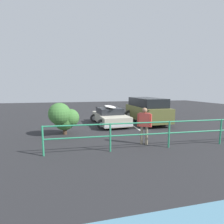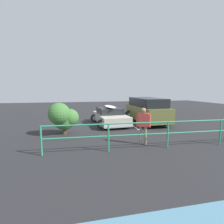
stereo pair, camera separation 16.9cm
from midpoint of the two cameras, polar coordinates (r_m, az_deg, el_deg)
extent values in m
cube|color=#28282B|center=(12.87, -0.45, -3.62)|extent=(44.00, 44.00, 0.02)
cube|color=silver|center=(12.74, 5.08, -3.71)|extent=(0.12, 4.64, 0.00)
cube|color=#B7B29E|center=(12.31, -1.03, -1.95)|extent=(2.02, 4.04, 0.58)
cube|color=#23262B|center=(12.39, -1.23, 0.43)|extent=(1.69, 1.98, 0.42)
cube|color=silver|center=(10.53, 1.80, -4.51)|extent=(1.83, 0.21, 0.14)
cube|color=silver|center=(14.18, -3.11, -1.41)|extent=(1.83, 0.21, 0.14)
cylinder|color=black|center=(11.48, 5.01, -3.47)|extent=(0.58, 0.18, 0.58)
cylinder|color=#99999E|center=(11.48, 5.01, -3.47)|extent=(0.32, 0.19, 0.32)
cylinder|color=black|center=(10.95, -3.92, -3.99)|extent=(0.58, 0.18, 0.58)
cylinder|color=#99999E|center=(10.95, -3.92, -3.99)|extent=(0.32, 0.19, 0.32)
cylinder|color=black|center=(13.75, 1.28, -1.63)|extent=(0.58, 0.18, 0.58)
cylinder|color=#99999E|center=(13.75, 1.28, -1.63)|extent=(0.32, 0.19, 0.32)
cylinder|color=black|center=(13.31, -6.23, -1.97)|extent=(0.58, 0.18, 0.58)
cylinder|color=#99999E|center=(13.31, -6.23, -1.97)|extent=(0.32, 0.19, 0.32)
cylinder|color=black|center=(11.86, -0.56, 1.32)|extent=(1.88, 0.14, 0.03)
cylinder|color=black|center=(12.86, -1.84, 1.80)|extent=(1.88, 0.14, 0.03)
ellipsoid|color=white|center=(12.23, -1.09, 1.79)|extent=(0.69, 2.18, 0.09)
cone|color=black|center=(13.05, -2.04, 2.65)|extent=(0.10, 0.10, 0.14)
cube|color=brown|center=(13.09, 10.91, -0.24)|extent=(1.88, 4.43, 0.96)
cube|color=black|center=(13.01, 11.00, 3.18)|extent=(1.71, 3.46, 0.61)
cylinder|color=black|center=(15.17, 7.22, 1.25)|extent=(0.72, 0.20, 0.72)
cylinder|color=black|center=(12.43, 17.27, -2.43)|extent=(0.80, 0.22, 0.80)
cylinder|color=#99999E|center=(12.43, 17.27, -2.43)|extent=(0.44, 0.23, 0.44)
cylinder|color=black|center=(11.59, 9.59, -2.90)|extent=(0.80, 0.22, 0.80)
cylinder|color=#99999E|center=(11.59, 9.59, -2.90)|extent=(0.44, 0.23, 0.44)
cylinder|color=black|center=(14.70, 11.89, -0.77)|extent=(0.80, 0.22, 0.80)
cylinder|color=#99999E|center=(14.70, 11.89, -0.77)|extent=(0.44, 0.23, 0.44)
cylinder|color=black|center=(14.00, 5.21, -1.04)|extent=(0.80, 0.22, 0.80)
cylinder|color=#99999E|center=(14.00, 5.21, -1.04)|extent=(0.44, 0.23, 0.44)
cylinder|color=gray|center=(8.00, 10.63, -7.57)|extent=(0.12, 0.12, 0.81)
cylinder|color=gray|center=(8.03, 9.05, -7.48)|extent=(0.12, 0.12, 0.81)
cube|color=#DB4C42|center=(7.86, 9.95, -2.51)|extent=(0.50, 0.40, 0.61)
sphere|color=#9E7556|center=(7.80, 10.02, 0.58)|extent=(0.22, 0.22, 0.22)
cylinder|color=#DB4C42|center=(7.83, 11.98, -2.78)|extent=(0.08, 0.08, 0.58)
cylinder|color=#DB4C42|center=(7.91, 7.94, -2.60)|extent=(0.08, 0.08, 0.58)
cylinder|color=#2D9366|center=(9.23, 31.48, -5.50)|extent=(0.07, 0.07, 1.14)
cylinder|color=#2D9366|center=(7.77, 17.51, -6.99)|extent=(0.07, 0.07, 1.14)
cylinder|color=#2D9366|center=(6.96, -1.28, -8.34)|extent=(0.07, 0.07, 1.14)
cylinder|color=#2D9366|center=(7.01, -22.30, -8.79)|extent=(0.07, 0.07, 1.14)
cylinder|color=#2D9366|center=(7.66, 17.67, -3.06)|extent=(10.08, 0.43, 0.06)
cylinder|color=#2D9366|center=(7.76, 17.53, -6.59)|extent=(10.08, 0.43, 0.06)
cylinder|color=#4C3828|center=(9.99, -15.63, -5.80)|extent=(0.22, 0.22, 0.44)
sphere|color=#427A38|center=(9.69, -16.07, -0.94)|extent=(0.87, 0.87, 0.87)
sphere|color=#427A38|center=(9.61, -17.24, -0.56)|extent=(1.16, 1.16, 1.16)
sphere|color=#427A38|center=(9.98, -15.71, -2.41)|extent=(1.18, 1.18, 1.18)
sphere|color=#427A38|center=(9.88, -13.89, -1.81)|extent=(0.97, 0.97, 0.97)
camera|label=1|loc=(0.08, -90.41, -0.05)|focal=28.00mm
camera|label=2|loc=(0.08, 89.59, 0.05)|focal=28.00mm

